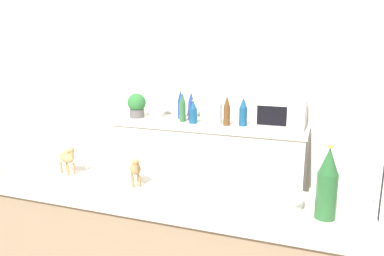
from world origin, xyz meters
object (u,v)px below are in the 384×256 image
(potted_plant, at_px, (137,105))
(camel_figurine, at_px, (67,157))
(back_bottle_1, at_px, (191,106))
(paper_towel_roll, at_px, (156,107))
(back_bottle_2, at_px, (183,107))
(back_bottle_0, at_px, (218,109))
(microwave, at_px, (279,113))
(refrigerator, at_px, (381,138))
(fruit_bowl, at_px, (276,199))
(back_bottle_5, at_px, (243,112))
(camel_figurine_second, at_px, (135,168))
(back_bottle_4, at_px, (193,112))
(back_bottle_6, at_px, (181,105))
(back_bottle_3, at_px, (227,111))
(wine_bottle, at_px, (327,184))

(potted_plant, distance_m, camel_figurine, 2.00)
(back_bottle_1, height_order, camel_figurine, back_bottle_1)
(paper_towel_roll, xyz_separation_m, back_bottle_2, (0.33, -0.07, 0.02))
(back_bottle_1, bearing_deg, back_bottle_0, -21.48)
(microwave, distance_m, back_bottle_1, 0.91)
(refrigerator, height_order, fruit_bowl, refrigerator)
(back_bottle_5, relative_size, camel_figurine_second, 1.87)
(fruit_bowl, height_order, camel_figurine_second, camel_figurine_second)
(potted_plant, height_order, back_bottle_0, back_bottle_0)
(microwave, relative_size, back_bottle_4, 2.09)
(back_bottle_5, relative_size, back_bottle_6, 0.92)
(microwave, bearing_deg, back_bottle_2, -176.35)
(refrigerator, relative_size, camel_figurine, 11.35)
(paper_towel_roll, bearing_deg, back_bottle_6, 14.08)
(refrigerator, relative_size, back_bottle_1, 6.13)
(back_bottle_0, bearing_deg, fruit_bowl, -67.03)
(back_bottle_3, xyz_separation_m, back_bottle_6, (-0.54, 0.17, 0.01))
(potted_plant, xyz_separation_m, camel_figurine, (0.61, -1.91, 0.04))
(back_bottle_1, bearing_deg, back_bottle_5, -12.19)
(potted_plant, bearing_deg, back_bottle_2, -3.53)
(wine_bottle, bearing_deg, back_bottle_6, 124.88)
(microwave, distance_m, fruit_bowl, 1.98)
(back_bottle_3, relative_size, camel_figurine_second, 1.97)
(back_bottle_4, bearing_deg, back_bottle_5, 5.79)
(back_bottle_2, relative_size, back_bottle_4, 1.32)
(back_bottle_6, bearing_deg, back_bottle_4, -40.87)
(back_bottle_2, distance_m, back_bottle_3, 0.47)
(camel_figurine_second, bearing_deg, paper_towel_roll, 112.64)
(paper_towel_roll, relative_size, camel_figurine, 1.53)
(refrigerator, bearing_deg, back_bottle_0, 178.35)
(refrigerator, height_order, camel_figurine_second, refrigerator)
(back_bottle_2, bearing_deg, wine_bottle, -54.73)
(back_bottle_4, relative_size, camel_figurine, 1.44)
(back_bottle_2, bearing_deg, back_bottle_5, 1.08)
(back_bottle_4, bearing_deg, microwave, 6.84)
(paper_towel_roll, xyz_separation_m, wine_bottle, (1.71, -2.03, 0.11))
(back_bottle_0, bearing_deg, refrigerator, -1.65)
(back_bottle_1, height_order, back_bottle_5, back_bottle_1)
(paper_towel_roll, bearing_deg, back_bottle_1, 9.29)
(paper_towel_roll, bearing_deg, potted_plant, -168.56)
(camel_figurine, bearing_deg, back_bottle_0, 80.90)
(potted_plant, xyz_separation_m, back_bottle_1, (0.58, 0.10, 0.01))
(microwave, relative_size, back_bottle_1, 1.63)
(camel_figurine, xyz_separation_m, camel_figurine_second, (0.43, -0.02, -0.01))
(back_bottle_5, xyz_separation_m, camel_figurine, (-0.55, -1.89, 0.04))
(back_bottle_2, bearing_deg, paper_towel_roll, 167.15)
(potted_plant, bearing_deg, camel_figurine_second, -61.94)
(back_bottle_1, distance_m, back_bottle_2, 0.14)
(back_bottle_5, bearing_deg, paper_towel_roll, 176.17)
(paper_towel_roll, height_order, back_bottle_3, back_bottle_3)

